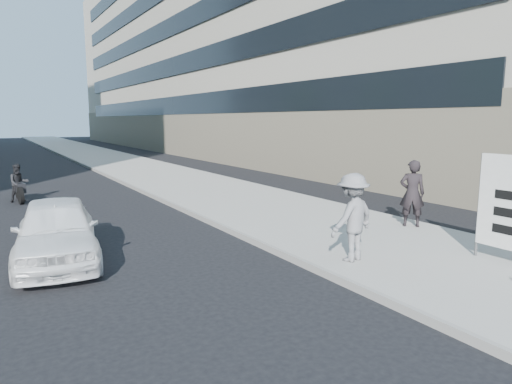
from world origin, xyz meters
TOP-DOWN VIEW (x-y plane):
  - ground at (0.00, 0.00)m, footprint 160.00×160.00m
  - near_sidewalk at (4.00, 20.00)m, footprint 5.00×120.00m
  - near_building at (17.00, 32.00)m, footprint 14.00×70.00m
  - jogger at (2.30, 0.57)m, footprint 1.28×0.88m
  - pedestrian_woman at (5.80, 2.03)m, footprint 0.78×0.77m
  - white_sedan_near at (-2.88, 4.07)m, footprint 2.16×4.23m
  - motorcycle at (-3.08, 12.64)m, footprint 0.76×2.05m

SIDE VIEW (x-z plane):
  - ground at x=0.00m, z-range 0.00..0.00m
  - near_sidewalk at x=4.00m, z-range 0.00..0.15m
  - motorcycle at x=-3.08m, z-range -0.08..1.35m
  - white_sedan_near at x=-2.88m, z-range 0.00..1.38m
  - jogger at x=2.30m, z-range 0.15..1.96m
  - pedestrian_woman at x=5.80m, z-range 0.15..1.97m
  - near_building at x=17.00m, z-range 0.00..20.00m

